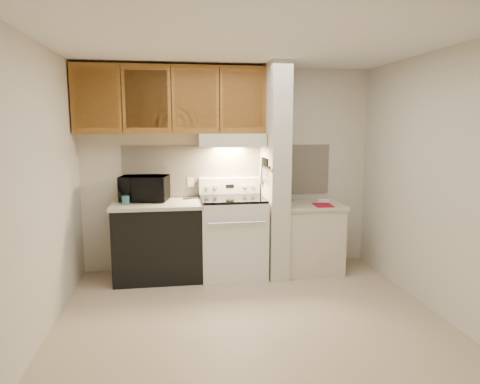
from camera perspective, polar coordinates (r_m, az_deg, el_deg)
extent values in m
plane|color=tan|center=(4.26, 1.19, -16.08)|extent=(3.60, 3.60, 0.00)
plane|color=white|center=(3.92, 1.31, 19.21)|extent=(3.60, 3.60, 0.00)
cube|color=beige|center=(5.37, -1.51, 3.05)|extent=(3.60, 2.50, 0.02)
cube|color=beige|center=(4.01, -25.03, 0.18)|extent=(0.02, 3.00, 2.50)
cube|color=beige|center=(4.56, 24.12, 1.22)|extent=(0.02, 3.00, 2.50)
cube|color=beige|center=(5.36, -1.49, 2.88)|extent=(2.60, 0.02, 0.63)
cube|color=silver|center=(5.18, -0.99, -6.07)|extent=(0.76, 0.65, 0.92)
cube|color=black|center=(4.86, -0.49, -6.57)|extent=(0.50, 0.01, 0.30)
cylinder|color=silver|center=(4.77, -0.43, -4.15)|extent=(0.65, 0.02, 0.02)
cube|color=black|center=(5.07, -1.01, -0.88)|extent=(0.74, 0.64, 0.03)
cube|color=silver|center=(5.34, -1.42, 0.85)|extent=(0.76, 0.08, 0.20)
cube|color=black|center=(5.29, -1.36, 0.79)|extent=(0.10, 0.01, 0.04)
cylinder|color=silver|center=(5.26, -4.38, 0.72)|extent=(0.05, 0.02, 0.05)
cylinder|color=silver|center=(5.27, -3.30, 0.74)|extent=(0.05, 0.02, 0.05)
cylinder|color=silver|center=(5.32, 0.57, 0.82)|extent=(0.05, 0.02, 0.05)
cylinder|color=silver|center=(5.33, 1.63, 0.85)|extent=(0.05, 0.02, 0.05)
cube|color=black|center=(5.16, -10.81, -6.59)|extent=(1.00, 0.63, 0.87)
cube|color=beige|center=(5.05, -10.96, -1.61)|extent=(1.04, 0.67, 0.04)
cube|color=black|center=(5.24, -6.52, -0.82)|extent=(0.21, 0.13, 0.01)
cylinder|color=#306C6F|center=(5.02, -15.00, -1.04)|extent=(0.10, 0.10, 0.10)
cube|color=beige|center=(5.33, -6.60, 1.32)|extent=(0.08, 0.01, 0.12)
imported|color=black|center=(5.17, -12.61, 0.49)|extent=(0.60, 0.46, 0.30)
cube|color=beige|center=(5.12, 4.67, 2.73)|extent=(0.22, 0.70, 2.50)
cube|color=brown|center=(5.09, 3.40, 3.28)|extent=(0.01, 0.70, 0.04)
cube|color=black|center=(5.04, 3.45, 3.45)|extent=(0.02, 0.42, 0.04)
cube|color=silver|center=(4.89, 3.70, 2.10)|extent=(0.01, 0.03, 0.16)
cylinder|color=black|center=(4.88, 3.69, 3.86)|extent=(0.02, 0.02, 0.10)
cube|color=silver|center=(4.97, 3.48, 2.10)|extent=(0.01, 0.04, 0.18)
cylinder|color=black|center=(4.96, 3.49, 3.94)|extent=(0.02, 0.02, 0.10)
cube|color=silver|center=(5.06, 3.28, 2.10)|extent=(0.01, 0.04, 0.20)
cylinder|color=black|center=(5.04, 3.30, 4.02)|extent=(0.02, 0.02, 0.10)
cube|color=silver|center=(5.12, 3.13, 2.41)|extent=(0.01, 0.04, 0.16)
cylinder|color=black|center=(5.10, 3.15, 4.09)|extent=(0.02, 0.02, 0.10)
cube|color=silver|center=(5.19, 2.97, 2.39)|extent=(0.01, 0.04, 0.18)
cylinder|color=black|center=(5.17, 2.98, 4.15)|extent=(0.02, 0.02, 0.10)
cube|color=slate|center=(5.26, 2.83, 2.38)|extent=(0.03, 0.10, 0.23)
cube|color=beige|center=(5.40, 9.34, -6.17)|extent=(0.70, 0.60, 0.81)
cube|color=beige|center=(5.30, 9.45, -1.73)|extent=(0.74, 0.64, 0.04)
cube|color=#A30B20|center=(5.19, 11.02, -1.73)|extent=(0.22, 0.29, 0.01)
cube|color=white|center=(5.41, 11.01, -1.14)|extent=(0.15, 0.11, 0.04)
cube|color=beige|center=(5.13, -1.21, 6.97)|extent=(0.78, 0.44, 0.15)
cube|color=beige|center=(4.92, -0.89, 6.37)|extent=(0.78, 0.04, 0.06)
cube|color=brown|center=(5.13, -9.13, 12.00)|extent=(2.18, 0.33, 0.77)
cube|color=brown|center=(5.04, -18.66, 11.71)|extent=(0.46, 0.01, 0.63)
cube|color=black|center=(5.01, -15.53, 11.88)|extent=(0.01, 0.01, 0.73)
cube|color=brown|center=(4.98, -12.35, 12.01)|extent=(0.46, 0.01, 0.63)
cube|color=black|center=(4.97, -9.14, 12.11)|extent=(0.01, 0.01, 0.73)
cube|color=brown|center=(4.98, -5.93, 12.17)|extent=(0.46, 0.01, 0.63)
cube|color=black|center=(5.00, -2.74, 12.19)|extent=(0.01, 0.01, 0.73)
cube|color=brown|center=(5.04, 0.41, 12.18)|extent=(0.46, 0.01, 0.63)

